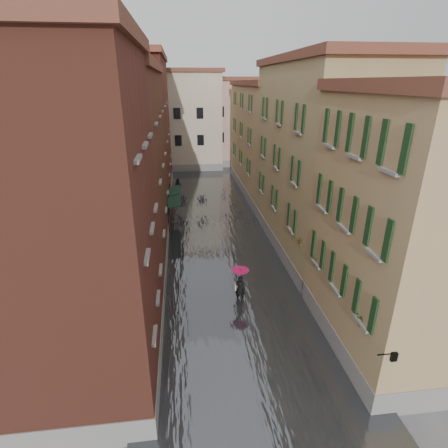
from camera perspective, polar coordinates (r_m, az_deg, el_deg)
ground at (r=19.12m, az=2.70°, el=-16.18°), size 120.00×120.00×0.00m
floodwater at (r=30.26m, az=-1.35°, el=-0.66°), size 10.00×60.00×0.20m
building_left_near at (r=14.49m, az=-23.78°, el=-1.51°), size 6.00×8.00×13.00m
building_left_mid at (r=24.78m, az=-17.01°, el=8.16°), size 6.00×14.00×12.50m
building_left_far at (r=39.29m, az=-13.67°, el=14.52°), size 6.00×16.00×14.00m
building_right_near at (r=17.13m, az=28.06°, el=-1.45°), size 6.00×8.00×11.50m
building_right_mid at (r=26.19m, az=15.09°, el=9.65°), size 6.00×14.00×13.00m
building_right_far at (r=40.40m, az=7.17°, el=13.36°), size 6.00×16.00×11.50m
building_end_cream at (r=53.02m, az=-7.58°, el=16.24°), size 12.00×9.00×13.00m
building_end_pink at (r=55.74m, az=2.11°, el=16.18°), size 10.00×9.00×12.00m
awning_near at (r=29.71m, az=-8.19°, el=3.55°), size 1.09×3.08×2.80m
awning_far at (r=32.70m, az=-8.13°, el=5.30°), size 1.09×2.97×2.80m
wall_lantern at (r=14.28m, az=25.82°, el=-18.78°), size 0.71×0.22×0.35m
window_planters at (r=18.13m, az=16.02°, el=-6.17°), size 0.59×8.09×0.84m
pedestrian_main at (r=20.17m, az=2.64°, el=-9.42°), size 1.02×1.02×2.06m
pedestrian_far at (r=40.51m, az=-7.47°, el=6.23°), size 0.89×0.74×1.66m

